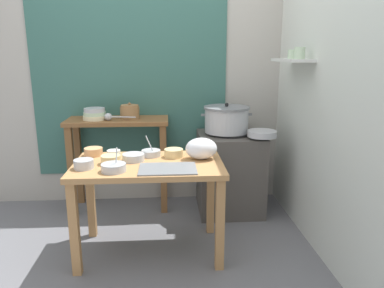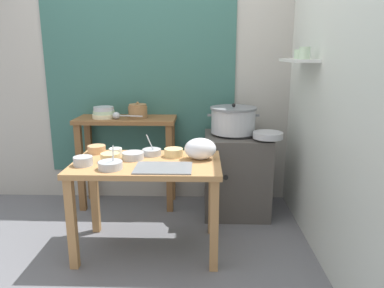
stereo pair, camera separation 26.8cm
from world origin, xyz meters
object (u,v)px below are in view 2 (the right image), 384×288
at_px(back_shelf_table, 127,140).
at_px(steamer_pot, 233,120).
at_px(wide_pan, 268,135).
at_px(prep_bowl_4, 174,152).
at_px(prep_bowl_6, 97,149).
at_px(clay_pot, 138,111).
at_px(plastic_bag, 200,149).
at_px(prep_table, 147,176).
at_px(bowl_stack_enamel, 104,113).
at_px(prep_bowl_1, 116,151).
at_px(prep_bowl_0, 110,165).
at_px(stove_block, 236,174).
at_px(prep_bowl_5, 110,157).
at_px(ladle, 118,116).
at_px(serving_tray, 163,168).
at_px(prep_bowl_2, 152,152).
at_px(prep_bowl_3, 83,161).
at_px(prep_bowl_7, 133,155).

distance_m(back_shelf_table, steamer_pot, 1.06).
relative_size(wide_pan, prep_bowl_4, 1.81).
relative_size(steamer_pot, prep_bowl_6, 3.36).
xyz_separation_m(clay_pot, prep_bowl_4, (0.40, -0.73, -0.21)).
distance_m(steamer_pot, plastic_bag, 0.76).
distance_m(prep_table, bowl_stack_enamel, 1.06).
bearing_deg(prep_bowl_1, prep_bowl_0, -82.23).
height_order(stove_block, bowl_stack_enamel, bowl_stack_enamel).
bearing_deg(prep_bowl_5, plastic_bag, 6.60).
bearing_deg(ladle, prep_bowl_0, -80.54).
distance_m(steamer_pot, serving_tray, 1.10).
relative_size(back_shelf_table, serving_tray, 2.40).
height_order(back_shelf_table, steamer_pot, steamer_pot).
height_order(wide_pan, prep_bowl_2, prep_bowl_2).
bearing_deg(bowl_stack_enamel, ladle, -23.11).
height_order(ladle, wide_pan, ladle).
bearing_deg(prep_bowl_2, clay_pot, 107.90).
bearing_deg(prep_bowl_5, wide_pan, 23.53).
bearing_deg(bowl_stack_enamel, steamer_pot, -3.92).
bearing_deg(prep_bowl_3, ladle, 86.41).
xyz_separation_m(bowl_stack_enamel, prep_bowl_6, (0.09, -0.61, -0.20)).
bearing_deg(bowl_stack_enamel, prep_bowl_1, -68.77).
height_order(bowl_stack_enamel, prep_bowl_6, bowl_stack_enamel).
relative_size(serving_tray, prep_bowl_1, 3.82).
height_order(ladle, plastic_bag, ladle).
bearing_deg(prep_bowl_0, serving_tray, 2.95).
relative_size(steamer_pot, serving_tray, 1.20).
height_order(bowl_stack_enamel, ladle, bowl_stack_enamel).
relative_size(steamer_pot, prep_bowl_5, 3.38).
distance_m(stove_block, prep_bowl_2, 0.99).
distance_m(prep_table, back_shelf_table, 0.93).
bearing_deg(prep_bowl_7, steamer_pot, 40.58).
bearing_deg(prep_bowl_1, prep_bowl_7, -36.94).
xyz_separation_m(wide_pan, prep_bowl_0, (-1.22, -0.73, -0.06)).
height_order(plastic_bag, prep_bowl_6, plastic_bag).
distance_m(bowl_stack_enamel, prep_bowl_5, 0.91).
distance_m(wide_pan, prep_bowl_6, 1.47).
xyz_separation_m(prep_table, stove_block, (0.74, 0.74, -0.23)).
bearing_deg(stove_block, prep_bowl_5, -143.68).
distance_m(plastic_bag, wide_pan, 0.76).
xyz_separation_m(prep_table, clay_pot, (-0.21, 0.87, 0.36)).
xyz_separation_m(steamer_pot, prep_bowl_4, (-0.51, -0.62, -0.15)).
relative_size(stove_block, prep_bowl_7, 4.67).
xyz_separation_m(ladle, wide_pan, (1.38, -0.24, -0.13)).
distance_m(prep_table, steamer_pot, 1.08).
xyz_separation_m(prep_table, steamer_pot, (0.70, 0.76, 0.29)).
bearing_deg(wide_pan, prep_bowl_7, -156.39).
xyz_separation_m(prep_bowl_3, prep_bowl_5, (0.17, 0.10, -0.00)).
bearing_deg(bowl_stack_enamel, prep_table, -57.69).
bearing_deg(clay_pot, wide_pan, -15.19).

